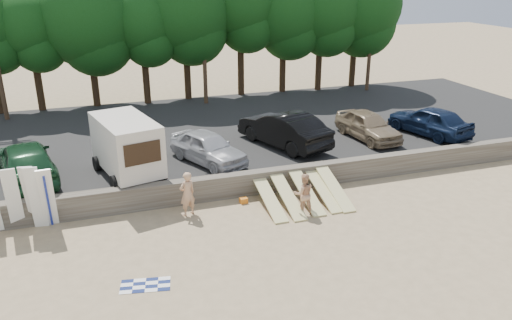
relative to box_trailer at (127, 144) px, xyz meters
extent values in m
plane|color=tan|center=(3.90, -5.01, -2.10)|extent=(120.00, 120.00, 0.00)
cube|color=#6B6356|center=(3.90, -2.01, -1.60)|extent=(44.00, 0.50, 1.00)
cube|color=#282828|center=(3.90, 5.49, -1.75)|extent=(44.00, 14.50, 0.70)
cylinder|color=#382616|center=(-4.25, 12.59, 0.38)|extent=(0.44, 0.44, 3.55)
sphere|color=#144718|center=(-4.25, 12.59, 3.85)|extent=(4.44, 4.44, 4.44)
cylinder|color=#382616|center=(-0.95, 12.59, 0.48)|extent=(0.44, 0.44, 3.76)
sphere|color=#144718|center=(-0.95, 12.59, 4.15)|extent=(6.17, 6.17, 6.17)
cylinder|color=#382616|center=(2.26, 12.26, 0.43)|extent=(0.44, 0.44, 3.66)
sphere|color=#144718|center=(2.26, 12.26, 4.00)|extent=(4.74, 4.74, 4.74)
cylinder|color=#382616|center=(5.04, 12.59, 0.61)|extent=(0.44, 0.44, 4.03)
sphere|color=#144718|center=(5.04, 12.59, 4.55)|extent=(6.16, 6.16, 6.16)
cylinder|color=#382616|center=(8.80, 12.59, 0.75)|extent=(0.44, 0.44, 4.31)
sphere|color=#144718|center=(8.80, 12.59, 4.96)|extent=(5.34, 5.34, 5.34)
cylinder|color=#382616|center=(11.90, 12.58, 0.56)|extent=(0.44, 0.44, 3.92)
sphere|color=#144718|center=(11.90, 12.58, 4.39)|extent=(5.86, 5.86, 5.86)
cylinder|color=#382616|center=(14.56, 12.27, 0.60)|extent=(0.44, 0.44, 4.00)
sphere|color=#144718|center=(14.56, 12.27, 4.51)|extent=(5.72, 5.72, 5.72)
cylinder|color=#382616|center=(17.51, 12.59, 0.60)|extent=(0.44, 0.44, 4.01)
sphere|color=#144718|center=(17.51, 12.59, 4.52)|extent=(6.36, 6.36, 6.36)
cylinder|color=#473321|center=(5.90, 10.99, 3.10)|extent=(0.26, 0.26, 9.00)
cylinder|color=#473321|center=(17.90, 10.99, 3.10)|extent=(0.26, 0.26, 9.00)
cube|color=beige|center=(0.00, 0.01, 0.02)|extent=(2.84, 4.27, 2.15)
cube|color=black|center=(0.47, -1.91, 0.22)|extent=(1.44, 0.39, 0.88)
cylinder|color=black|center=(-0.69, -1.48, -1.08)|extent=(0.35, 0.67, 0.65)
cylinder|color=black|center=(1.30, -0.98, -1.08)|extent=(0.35, 0.67, 0.65)
cylinder|color=black|center=(-1.31, 0.99, -1.08)|extent=(0.35, 0.67, 0.65)
cylinder|color=black|center=(0.69, 1.49, -1.08)|extent=(0.35, 0.67, 0.65)
imported|color=#163C21|center=(-4.04, 0.73, -0.53)|extent=(3.06, 5.42, 1.74)
imported|color=#AEAEB3|center=(3.59, 0.42, -0.68)|extent=(3.31, 4.55, 1.44)
imported|color=black|center=(7.68, 1.49, -0.53)|extent=(3.56, 5.58, 1.74)
imported|color=#867155|center=(12.23, 1.14, -0.68)|extent=(2.12, 4.40, 1.45)
imported|color=#0E1A33|center=(15.67, 0.71, -0.62)|extent=(3.06, 4.91, 1.56)
cube|color=white|center=(-4.23, -2.43, -0.82)|extent=(0.54, 0.64, 2.55)
cube|color=white|center=(-3.62, -2.39, -0.82)|extent=(0.58, 0.65, 2.56)
cube|color=white|center=(-3.47, -2.54, -0.82)|extent=(0.55, 0.59, 2.56)
cube|color=white|center=(-3.08, -2.63, -0.85)|extent=(0.55, 0.85, 2.50)
cube|color=#D2C884|center=(5.15, -3.50, -1.69)|extent=(0.56, 2.92, 0.81)
cube|color=#D2C884|center=(5.90, -3.59, -1.65)|extent=(0.56, 2.90, 0.89)
cube|color=#D2C884|center=(6.75, -3.48, -1.61)|extent=(0.56, 2.88, 0.97)
cube|color=#D2C884|center=(7.53, -3.43, -1.66)|extent=(0.56, 2.91, 0.88)
cube|color=#D2C884|center=(8.01, -3.54, -1.61)|extent=(0.56, 2.88, 0.98)
imported|color=tan|center=(1.93, -3.10, -1.20)|extent=(0.76, 0.63, 1.80)
imported|color=tan|center=(6.25, -4.36, -1.27)|extent=(0.89, 0.74, 1.66)
cube|color=green|center=(5.39, -2.61, -1.94)|extent=(0.43, 0.37, 0.32)
cube|color=orange|center=(4.28, -2.78, -1.99)|extent=(0.32, 0.28, 0.22)
plane|color=white|center=(-0.23, -7.31, -2.09)|extent=(1.75, 1.75, 0.00)
camera|label=1|loc=(-1.04, -20.50, 6.93)|focal=35.00mm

